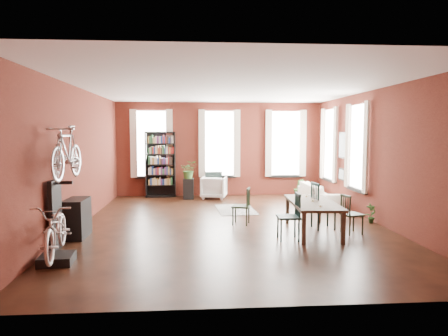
{
  "coord_description": "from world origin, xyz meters",
  "views": [
    {
      "loc": [
        -0.82,
        -9.22,
        2.15
      ],
      "look_at": [
        -0.12,
        0.6,
        1.29
      ],
      "focal_mm": 32.0,
      "sensor_mm": 36.0,
      "label": 1
    }
  ],
  "objects": [
    {
      "name": "striped_rug",
      "position": [
        0.29,
        1.8,
        0.01
      ],
      "size": [
        1.12,
        1.69,
        0.01
      ],
      "primitive_type": "cube",
      "rotation": [
        0.0,
        0.0,
        0.07
      ],
      "color": "black",
      "rests_on": "ground"
    },
    {
      "name": "dining_chair_a",
      "position": [
        1.04,
        -1.43,
        0.47
      ],
      "size": [
        0.45,
        0.45,
        0.95
      ],
      "primitive_type": "cube",
      "rotation": [
        0.0,
        0.0,
        -1.6
      ],
      "color": "#1B3C39",
      "rests_on": "ground"
    },
    {
      "name": "bicycle_hung",
      "position": [
        -3.15,
        -1.8,
        2.13
      ],
      "size": [
        0.47,
        1.0,
        1.66
      ],
      "primitive_type": "imported",
      "color": "#A5A8AD",
      "rests_on": "bike_wall_rack"
    },
    {
      "name": "room",
      "position": [
        0.25,
        0.62,
        2.14
      ],
      "size": [
        9.0,
        9.04,
        3.22
      ],
      "color": "black",
      "rests_on": "ground"
    },
    {
      "name": "bike_trainer",
      "position": [
        -3.12,
        -2.61,
        0.08
      ],
      "size": [
        0.57,
        0.57,
        0.15
      ],
      "primitive_type": "cube",
      "rotation": [
        0.0,
        0.0,
        0.08
      ],
      "color": "black",
      "rests_on": "ground"
    },
    {
      "name": "console_table",
      "position": [
        -3.28,
        -0.9,
        0.4
      ],
      "size": [
        0.4,
        0.8,
        0.8
      ],
      "primitive_type": "cube",
      "color": "black",
      "rests_on": "ground"
    },
    {
      "name": "white_armchair",
      "position": [
        -0.22,
        3.81,
        0.4
      ],
      "size": [
        0.92,
        0.88,
        0.8
      ],
      "primitive_type": "imported",
      "rotation": [
        0.0,
        0.0,
        2.93
      ],
      "color": "silver",
      "rests_on": "ground"
    },
    {
      "name": "cream_sofa",
      "position": [
        2.95,
        2.6,
        0.41
      ],
      "size": [
        0.61,
        2.08,
        0.81
      ],
      "primitive_type": "imported",
      "rotation": [
        0.0,
        0.0,
        1.57
      ],
      "color": "beige",
      "rests_on": "ground"
    },
    {
      "name": "dining_chair_b",
      "position": [
        0.24,
        0.02,
        0.43
      ],
      "size": [
        0.5,
        0.5,
        0.87
      ],
      "primitive_type": "cube",
      "rotation": [
        0.0,
        0.0,
        -1.86
      ],
      "color": "#1E2F1B",
      "rests_on": "ground"
    },
    {
      "name": "plant_on_stand",
      "position": [
        -1.04,
        3.75,
        0.9
      ],
      "size": [
        0.54,
        0.6,
        0.46
      ],
      "primitive_type": "imported",
      "rotation": [
        0.0,
        0.0,
        0.03
      ],
      "color": "#356127",
      "rests_on": "plant_stand"
    },
    {
      "name": "bike_wall_rack",
      "position": [
        -3.4,
        -1.8,
        0.65
      ],
      "size": [
        0.16,
        0.6,
        1.3
      ],
      "primitive_type": "cube",
      "color": "black",
      "rests_on": "ground"
    },
    {
      "name": "bicycle_floor",
      "position": [
        -3.1,
        -2.64,
        0.99
      ],
      "size": [
        0.72,
        0.96,
        1.67
      ],
      "primitive_type": "imported",
      "rotation": [
        0.0,
        0.0,
        0.16
      ],
      "color": "beige",
      "rests_on": "bike_trainer"
    },
    {
      "name": "dining_chair_d",
      "position": [
        2.05,
        -0.54,
        0.52
      ],
      "size": [
        0.52,
        0.52,
        1.04
      ],
      "primitive_type": "cube",
      "rotation": [
        0.0,
        0.0,
        1.66
      ],
      "color": "#1A3939",
      "rests_on": "ground"
    },
    {
      "name": "plant_stand",
      "position": [
        -1.06,
        3.77,
        0.33
      ],
      "size": [
        0.35,
        0.35,
        0.67
      ],
      "primitive_type": "cube",
      "rotation": [
        0.0,
        0.0,
        -0.04
      ],
      "color": "black",
      "rests_on": "ground"
    },
    {
      "name": "plant_by_sofa",
      "position": [
        2.65,
        3.88,
        0.14
      ],
      "size": [
        0.44,
        0.66,
        0.28
      ],
      "primitive_type": "imported",
      "rotation": [
        0.0,
        0.0,
        -0.16
      ],
      "color": "#2E6026",
      "rests_on": "ground"
    },
    {
      "name": "plant_small",
      "position": [
        3.37,
        -0.08,
        0.09
      ],
      "size": [
        0.39,
        0.53,
        0.17
      ],
      "primitive_type": "imported",
      "rotation": [
        0.0,
        0.0,
        0.32
      ],
      "color": "#285A24",
      "rests_on": "ground"
    },
    {
      "name": "dining_table",
      "position": [
        1.69,
        -0.9,
        0.34
      ],
      "size": [
        1.03,
        2.05,
        0.68
      ],
      "primitive_type": "cube",
      "rotation": [
        0.0,
        0.0,
        -0.06
      ],
      "color": "#493C2C",
      "rests_on": "ground"
    },
    {
      "name": "bookshelf",
      "position": [
        -2.0,
        4.3,
        1.1
      ],
      "size": [
        1.0,
        0.32,
        2.2
      ],
      "primitive_type": "cube",
      "color": "black",
      "rests_on": "ground"
    },
    {
      "name": "dining_chair_c",
      "position": [
        2.52,
        -1.02,
        0.42
      ],
      "size": [
        0.47,
        0.47,
        0.84
      ],
      "primitive_type": "cube",
      "rotation": [
        0.0,
        0.0,
        1.81
      ],
      "color": "black",
      "rests_on": "ground"
    }
  ]
}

